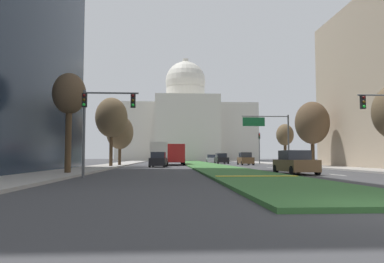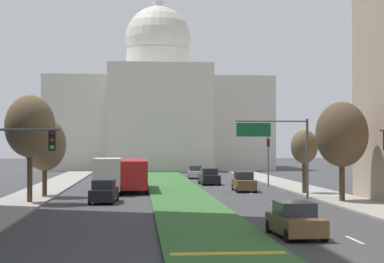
{
  "view_description": "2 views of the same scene",
  "coord_description": "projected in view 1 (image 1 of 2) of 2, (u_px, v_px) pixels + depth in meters",
  "views": [
    {
      "loc": [
        -4.91,
        -8.1,
        1.25
      ],
      "look_at": [
        -0.71,
        59.8,
        5.78
      ],
      "focal_mm": 35.12,
      "sensor_mm": 36.0,
      "label": 1
    },
    {
      "loc": [
        -3.52,
        -11.79,
        4.47
      ],
      "look_at": [
        2.3,
        56.68,
        5.81
      ],
      "focal_mm": 58.83,
      "sensor_mm": 36.0,
      "label": 2
    }
  ],
  "objects": [
    {
      "name": "sedan_far_horizon",
      "position": [
        221.0,
        159.0,
        64.92
      ],
      "size": [
        2.09,
        4.35,
        1.79
      ],
      "color": "black",
      "rests_on": "ground_plane"
    },
    {
      "name": "median_curb_nose",
      "position": [
        257.0,
        176.0,
        20.98
      ],
      "size": [
        4.6,
        0.5,
        0.04
      ],
      "primitive_type": "cube",
      "color": "gold",
      "rests_on": "grass_median"
    },
    {
      "name": "street_tree_left_near",
      "position": [
        69.0,
        96.0,
        25.99
      ],
      "size": [
        2.28,
        2.28,
        7.03
      ],
      "color": "#4C3823",
      "rests_on": "ground_plane"
    },
    {
      "name": "street_tree_left_mid",
      "position": [
        111.0,
        118.0,
        43.58
      ],
      "size": [
        3.71,
        3.71,
        8.09
      ],
      "color": "#4C3823",
      "rests_on": "ground_plane"
    },
    {
      "name": "sedan_distant",
      "position": [
        245.0,
        159.0,
        55.14
      ],
      "size": [
        1.97,
        4.61,
        1.85
      ],
      "color": "brown",
      "rests_on": "ground_plane"
    },
    {
      "name": "street_tree_right_far",
      "position": [
        285.0,
        135.0,
        51.53
      ],
      "size": [
        2.38,
        2.38,
        5.71
      ],
      "color": "#4C3823",
      "rests_on": "ground_plane"
    },
    {
      "name": "overhead_guide_sign",
      "position": [
        271.0,
        129.0,
        47.15
      ],
      "size": [
        6.0,
        0.2,
        6.5
      ],
      "color": "#515456",
      "rests_on": "ground_plane"
    },
    {
      "name": "sidewalk_left",
      "position": [
        111.0,
        166.0,
        48.63
      ],
      "size": [
        4.0,
        92.88,
        0.15
      ],
      "primitive_type": "cube",
      "color": "#9E9991",
      "rests_on": "ground_plane"
    },
    {
      "name": "sedan_lead_stopped",
      "position": [
        295.0,
        163.0,
        26.37
      ],
      "size": [
        2.15,
        4.25,
        1.68
      ],
      "color": "brown",
      "rests_on": "ground_plane"
    },
    {
      "name": "sedan_very_far",
      "position": [
        211.0,
        159.0,
        77.04
      ],
      "size": [
        2.09,
        4.25,
        1.63
      ],
      "color": "#BCBCC1",
      "rests_on": "ground_plane"
    },
    {
      "name": "capitol_building",
      "position": [
        186.0,
        127.0,
        110.82
      ],
      "size": [
        38.64,
        27.69,
        30.61
      ],
      "color": "beige",
      "rests_on": "ground_plane"
    },
    {
      "name": "grass_median",
      "position": [
        203.0,
        165.0,
        54.53
      ],
      "size": [
        5.11,
        92.88,
        0.14
      ],
      "primitive_type": "cube",
      "color": "#386B33",
      "rests_on": "ground_plane"
    },
    {
      "name": "sidewalk_right",
      "position": [
        299.0,
        165.0,
        50.16
      ],
      "size": [
        4.0,
        92.88,
        0.15
      ],
      "primitive_type": "cube",
      "color": "#9E9991",
      "rests_on": "ground_plane"
    },
    {
      "name": "city_bus",
      "position": [
        175.0,
        153.0,
        55.81
      ],
      "size": [
        2.62,
        11.0,
        2.95
      ],
      "color": "#B21E1E",
      "rests_on": "ground_plane"
    },
    {
      "name": "street_tree_left_far",
      "position": [
        120.0,
        132.0,
        49.27
      ],
      "size": [
        3.53,
        3.53,
        6.63
      ],
      "color": "#4C3823",
      "rests_on": "ground_plane"
    },
    {
      "name": "sedan_midblock",
      "position": [
        158.0,
        160.0,
        44.02
      ],
      "size": [
        2.12,
        4.68,
        1.77
      ],
      "color": "black",
      "rests_on": "ground_plane"
    },
    {
      "name": "street_tree_right_mid",
      "position": [
        312.0,
        123.0,
        43.88
      ],
      "size": [
        3.96,
        3.96,
        7.67
      ],
      "color": "#4C3823",
      "rests_on": "ground_plane"
    },
    {
      "name": "ground_plane",
      "position": [
        200.0,
        164.0,
        59.67
      ],
      "size": [
        260.0,
        260.0,
        0.0
      ],
      "primitive_type": "plane",
      "color": "#3D3D3F"
    },
    {
      "name": "traffic_light_far_right",
      "position": [
        259.0,
        144.0,
        61.6
      ],
      "size": [
        0.28,
        0.35,
        5.2
      ],
      "color": "#515456",
      "rests_on": "ground_plane"
    },
    {
      "name": "box_truck_delivery",
      "position": [
        159.0,
        153.0,
        52.33
      ],
      "size": [
        2.4,
        6.4,
        3.2
      ],
      "color": "navy",
      "rests_on": "ground_plane"
    },
    {
      "name": "lane_dashes_right",
      "position": [
        268.0,
        167.0,
        43.14
      ],
      "size": [
        0.16,
        36.66,
        0.01
      ],
      "color": "silver",
      "rests_on": "ground_plane"
    },
    {
      "name": "traffic_light_near_left",
      "position": [
        99.0,
        114.0,
        22.34
      ],
      "size": [
        3.34,
        0.35,
        5.2
      ],
      "color": "#515456",
      "rests_on": "ground_plane"
    }
  ]
}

